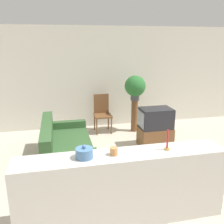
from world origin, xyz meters
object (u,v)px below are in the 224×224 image
television (156,118)px  potted_plant (135,87)px  decorative_bowl (84,153)px  wooden_chair (102,112)px  couch (65,148)px

television → potted_plant: size_ratio=1.11×
television → decorative_bowl: decorative_bowl is taller
wooden_chair → potted_plant: (0.83, -0.19, 0.66)m
wooden_chair → decorative_bowl: 3.58m
television → potted_plant: bearing=98.3°
couch → decorative_bowl: decorative_bowl is taller
television → potted_plant: 1.19m
television → decorative_bowl: 2.89m
potted_plant → couch: bearing=-144.2°
couch → potted_plant: bearing=35.8°
potted_plant → decorative_bowl: (-1.68, -3.26, -0.18)m
decorative_bowl → potted_plant: bearing=62.8°
couch → potted_plant: size_ratio=2.83×
couch → decorative_bowl: bearing=-84.2°
potted_plant → decorative_bowl: 3.67m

